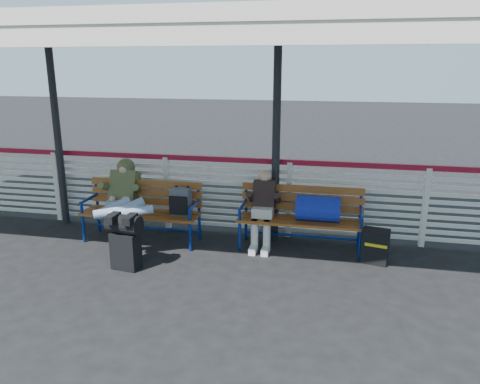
% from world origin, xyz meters
% --- Properties ---
extents(ground, '(60.00, 60.00, 0.00)m').
position_xyz_m(ground, '(0.00, 0.00, 0.00)').
color(ground, black).
rests_on(ground, ground).
extents(fence, '(12.08, 0.08, 1.24)m').
position_xyz_m(fence, '(0.00, 1.90, 0.66)').
color(fence, silver).
rests_on(fence, ground).
extents(canopy, '(12.60, 3.60, 3.16)m').
position_xyz_m(canopy, '(-0.00, 0.87, 3.04)').
color(canopy, silver).
rests_on(canopy, ground).
extents(luggage_stack, '(0.48, 0.31, 0.75)m').
position_xyz_m(luggage_stack, '(0.02, 0.25, 0.41)').
color(luggage_stack, black).
rests_on(luggage_stack, ground).
extents(bench_left, '(1.80, 0.56, 0.92)m').
position_xyz_m(bench_left, '(-0.02, 1.29, 0.58)').
color(bench_left, brown).
rests_on(bench_left, ground).
extents(bench_right, '(1.80, 0.56, 0.92)m').
position_xyz_m(bench_right, '(2.36, 1.42, 0.60)').
color(bench_right, brown).
rests_on(bench_right, ground).
extents(traveler_man, '(0.94, 1.63, 0.77)m').
position_xyz_m(traveler_man, '(-0.32, 0.94, 0.68)').
color(traveler_man, '#97AACB').
rests_on(traveler_man, ground).
extents(companion_person, '(0.32, 0.66, 1.15)m').
position_xyz_m(companion_person, '(1.67, 1.42, 0.60)').
color(companion_person, beige).
rests_on(companion_person, ground).
extents(suitcase_side, '(0.39, 0.29, 0.49)m').
position_xyz_m(suitcase_side, '(3.27, 1.12, 0.24)').
color(suitcase_side, black).
rests_on(suitcase_side, ground).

